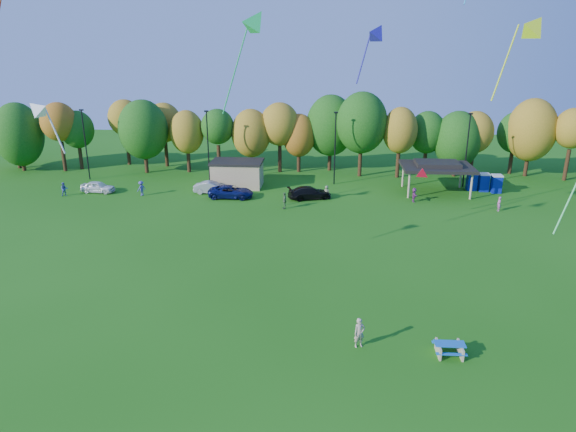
# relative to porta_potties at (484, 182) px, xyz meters

# --- Properties ---
(ground) EXTENTS (160.00, 160.00, 0.00)m
(ground) POSITION_rel_porta_potties_xyz_m (-19.94, -38.11, -1.10)
(ground) COLOR #19600F
(ground) RESTS_ON ground
(tree_line) EXTENTS (93.57, 10.55, 11.15)m
(tree_line) POSITION_rel_porta_potties_xyz_m (-20.97, 7.40, 4.82)
(tree_line) COLOR black
(tree_line) RESTS_ON ground
(lamp_posts) EXTENTS (64.50, 0.25, 9.09)m
(lamp_posts) POSITION_rel_porta_potties_xyz_m (-17.94, 1.89, 3.80)
(lamp_posts) COLOR black
(lamp_posts) RESTS_ON ground
(utility_building) EXTENTS (6.30, 4.30, 3.25)m
(utility_building) POSITION_rel_porta_potties_xyz_m (-29.94, -0.11, 0.54)
(utility_building) COLOR tan
(utility_building) RESTS_ON ground
(pavilion) EXTENTS (8.20, 6.20, 3.77)m
(pavilion) POSITION_rel_porta_potties_xyz_m (-5.94, -1.11, 2.13)
(pavilion) COLOR tan
(pavilion) RESTS_ON ground
(porta_potties) EXTENTS (3.75, 2.10, 2.18)m
(porta_potties) POSITION_rel_porta_potties_xyz_m (0.00, 0.00, 0.00)
(porta_potties) COLOR #0B1D92
(porta_potties) RESTS_ON ground
(picnic_table) EXTENTS (1.73, 1.44, 0.75)m
(picnic_table) POSITION_rel_porta_potties_xyz_m (-11.68, -35.40, -0.66)
(picnic_table) COLOR tan
(picnic_table) RESTS_ON ground
(kite_flyer) EXTENTS (0.78, 0.66, 1.83)m
(kite_flyer) POSITION_rel_porta_potties_xyz_m (-16.78, -34.95, -0.18)
(kite_flyer) COLOR tan
(kite_flyer) RESTS_ON ground
(car_a) EXTENTS (4.12, 1.97, 1.36)m
(car_a) POSITION_rel_porta_potties_xyz_m (-46.14, -4.13, -0.42)
(car_a) COLOR white
(car_a) RESTS_ON ground
(car_b) EXTENTS (4.37, 1.73, 1.42)m
(car_b) POSITION_rel_porta_potties_xyz_m (-32.41, -3.50, -0.39)
(car_b) COLOR #9B9A9F
(car_b) RESTS_ON ground
(car_c) EXTENTS (5.16, 2.40, 1.43)m
(car_c) POSITION_rel_porta_potties_xyz_m (-29.87, -5.14, -0.38)
(car_c) COLOR #0D1453
(car_c) RESTS_ON ground
(car_d) EXTENTS (5.34, 3.43, 1.44)m
(car_d) POSITION_rel_porta_potties_xyz_m (-20.80, -4.85, -0.38)
(car_d) COLOR black
(car_d) RESTS_ON ground
(far_person_0) EXTENTS (0.42, 0.60, 1.58)m
(far_person_0) POSITION_rel_porta_potties_xyz_m (-0.57, -7.82, -0.31)
(far_person_0) COLOR #C85EAB
(far_person_0) RESTS_ON ground
(far_person_1) EXTENTS (1.00, 0.94, 1.63)m
(far_person_1) POSITION_rel_porta_potties_xyz_m (-49.38, -5.90, -0.28)
(far_person_1) COLOR #4B59A5
(far_person_1) RESTS_ON ground
(far_person_2) EXTENTS (1.15, 1.29, 1.73)m
(far_person_2) POSITION_rel_porta_potties_xyz_m (-40.50, -4.97, -0.23)
(far_person_2) COLOR #4C4598
(far_person_2) RESTS_ON ground
(far_person_3) EXTENTS (0.54, 1.09, 1.80)m
(far_person_3) POSITION_rel_porta_potties_xyz_m (-23.35, -8.74, -0.20)
(far_person_3) COLOR #4E7145
(far_person_3) RESTS_ON ground
(far_person_4) EXTENTS (0.49, 1.51, 1.62)m
(far_person_4) POSITION_rel_porta_potties_xyz_m (-9.04, -5.10, -0.29)
(far_person_4) COLOR #8D3B80
(far_person_4) RESTS_ON ground
(far_person_5) EXTENTS (0.88, 0.75, 1.53)m
(far_person_5) POSITION_rel_porta_potties_xyz_m (-18.85, -4.57, -0.33)
(far_person_5) COLOR #778158
(far_person_5) RESTS_ON ground
(kite_7) EXTENTS (2.27, 1.40, 3.53)m
(kite_7) POSITION_rel_porta_potties_xyz_m (-36.47, -31.27, 12.10)
(kite_7) COLOR silver
(kite_11) EXTENTS (3.33, 2.63, 5.67)m
(kite_11) POSITION_rel_porta_potties_xyz_m (-6.44, -26.90, 16.85)
(kite_11) COLOR #DAFF1A
(kite_12) EXTENTS (4.13, 3.29, 7.54)m
(kite_12) POSITION_rel_porta_potties_xyz_m (-24.01, -24.06, 17.29)
(kite_12) COLOR green
(kite_14) EXTENTS (2.54, 2.50, 4.60)m
(kite_14) POSITION_rel_porta_potties_xyz_m (-15.50, -21.79, 16.61)
(kite_14) COLOR #201A91
(kite_15) EXTENTS (1.06, 1.31, 1.19)m
(kite_15) POSITION_rel_porta_potties_xyz_m (-12.73, -28.41, 7.98)
(kite_15) COLOR red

